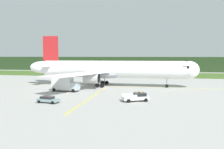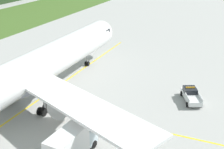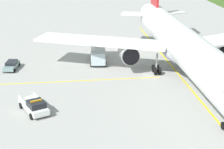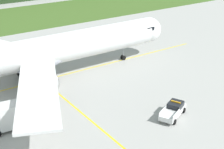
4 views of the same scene
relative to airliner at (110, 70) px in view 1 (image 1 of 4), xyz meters
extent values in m
plane|color=#A1A09C|center=(-1.58, -4.07, -5.08)|extent=(320.00, 320.00, 0.00)
cube|color=#3F5E23|center=(-1.58, 44.59, -5.06)|extent=(320.00, 30.08, 0.04)
cube|color=#22361B|center=(-1.58, 70.08, -0.78)|extent=(288.00, 6.20, 8.60)
cube|color=yellow|center=(0.64, 0.00, -5.07)|extent=(68.82, 0.63, 0.01)
cube|color=yellow|center=(-0.57, -19.13, -5.07)|extent=(0.45, 31.79, 0.01)
cylinder|color=white|center=(0.64, 0.00, 0.16)|extent=(43.04, 5.38, 5.17)
ellipsoid|color=white|center=(23.18, 0.11, 0.16)|extent=(5.71, 5.19, 5.17)
ellipsoid|color=white|center=(-22.42, -0.11, 0.55)|extent=(8.29, 3.92, 3.87)
ellipsoid|color=#A3A6B5|center=(-1.51, -0.01, -1.26)|extent=(11.61, 5.48, 2.84)
cube|color=black|center=(21.95, 0.11, 1.07)|extent=(1.82, 4.92, 0.70)
cube|color=white|center=(-6.21, 11.76, -0.48)|extent=(13.44, 21.83, 0.35)
cylinder|color=#B0B0B0|center=(-3.85, 7.64, -1.93)|extent=(4.14, 2.92, 2.90)
cylinder|color=black|center=(-1.73, 7.65, -1.93)|extent=(0.13, 2.66, 2.66)
cube|color=white|center=(-6.09, -11.82, -0.48)|extent=(13.27, 21.87, 0.35)
cylinder|color=#B0B0B0|center=(-3.77, -7.68, -1.93)|extent=(4.14, 2.92, 2.90)
cylinder|color=black|center=(-1.66, -7.67, -1.93)|extent=(0.13, 2.66, 2.66)
cube|color=#B21F22|center=(-19.36, -0.09, 5.84)|extent=(5.02, 0.46, 9.28)
cube|color=white|center=(-19.88, 3.18, 1.07)|extent=(4.45, 6.68, 0.28)
cube|color=white|center=(-19.85, -3.38, 1.07)|extent=(4.40, 6.68, 0.28)
cylinder|color=gray|center=(16.98, 0.08, -3.30)|extent=(0.20, 0.20, 2.66)
cylinder|color=black|center=(16.98, 0.34, -4.63)|extent=(0.90, 0.22, 0.90)
cylinder|color=black|center=(16.99, -0.18, -4.63)|extent=(0.90, 0.22, 0.90)
cylinder|color=gray|center=(-2.53, 3.35, -3.15)|extent=(0.28, 0.28, 2.66)
cylinder|color=black|center=(-1.83, 3.00, -4.48)|extent=(1.20, 0.31, 1.20)
cylinder|color=black|center=(-1.83, 3.70, -4.48)|extent=(1.20, 0.31, 1.20)
cylinder|color=black|center=(-3.23, 2.99, -4.48)|extent=(1.20, 0.31, 1.20)
cylinder|color=black|center=(-3.23, 3.69, -4.48)|extent=(1.20, 0.31, 1.20)
cylinder|color=gray|center=(-2.49, -3.37, -3.15)|extent=(0.28, 0.28, 2.66)
cylinder|color=black|center=(-1.80, -3.02, -4.48)|extent=(1.20, 0.31, 1.20)
cylinder|color=black|center=(-1.79, -3.72, -4.48)|extent=(1.20, 0.31, 1.20)
cylinder|color=black|center=(-3.20, -3.02, -4.48)|extent=(1.20, 0.31, 1.20)
cylinder|color=black|center=(-3.19, -3.72, -4.48)|extent=(1.20, 0.31, 1.20)
cube|color=silver|center=(9.61, -21.84, -4.35)|extent=(5.78, 4.11, 0.70)
cube|color=black|center=(10.50, -21.44, -3.65)|extent=(2.75, 2.62, 0.70)
cube|color=silver|center=(8.02, -21.49, -3.77)|extent=(2.41, 1.17, 0.45)
cube|color=silver|center=(8.84, -23.27, -3.77)|extent=(2.41, 1.17, 0.45)
cube|color=orange|center=(10.50, -21.44, -3.22)|extent=(0.78, 1.39, 0.16)
cylinder|color=black|center=(10.85, -20.13, -4.70)|extent=(0.79, 0.53, 0.76)
cylinder|color=black|center=(11.72, -22.03, -4.70)|extent=(0.79, 0.53, 0.76)
cylinder|color=black|center=(7.50, -21.65, -4.70)|extent=(0.79, 0.53, 0.76)
cylinder|color=black|center=(8.37, -23.56, -4.70)|extent=(0.79, 0.53, 0.76)
cube|color=#ACBCC5|center=(-6.89, -12.28, -3.63)|extent=(2.10, 2.55, 2.00)
cube|color=silver|center=(-10.48, -11.97, -3.03)|extent=(5.49, 2.84, 3.19)
cylinder|color=#99999E|center=(-9.43, -12.06, -4.72)|extent=(0.78, 0.17, 1.04)
cylinder|color=#99999E|center=(-11.54, -11.88, -4.72)|extent=(0.78, 0.17, 1.04)
cylinder|color=black|center=(-6.79, -11.08, -4.63)|extent=(0.92, 0.34, 0.90)
cylinder|color=black|center=(-7.00, -13.47, -4.63)|extent=(0.92, 0.34, 0.90)
cylinder|color=black|center=(-12.23, -10.62, -4.63)|extent=(0.92, 0.34, 0.90)
cylinder|color=black|center=(-12.43, -13.01, -4.63)|extent=(0.92, 0.34, 0.90)
cube|color=gray|center=(-7.34, -26.53, -4.50)|extent=(4.67, 2.41, 0.55)
cube|color=black|center=(-7.56, -26.49, -4.00)|extent=(2.70, 1.91, 0.45)
cylinder|color=black|center=(-5.66, -25.87, -4.78)|extent=(0.62, 0.27, 0.60)
cylinder|color=black|center=(-5.93, -27.65, -4.78)|extent=(0.62, 0.27, 0.60)
cylinder|color=black|center=(-8.75, -25.40, -4.78)|extent=(0.62, 0.27, 0.60)
cylinder|color=black|center=(-9.02, -27.18, -4.78)|extent=(0.62, 0.27, 0.60)
camera|label=1|loc=(13.33, -67.81, 4.28)|focal=36.30mm
camera|label=2|loc=(-33.93, -27.43, 16.72)|focal=49.15mm
camera|label=3|loc=(54.99, -17.60, 16.07)|focal=62.84mm
camera|label=4|loc=(-20.81, -50.98, 19.60)|focal=53.77mm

